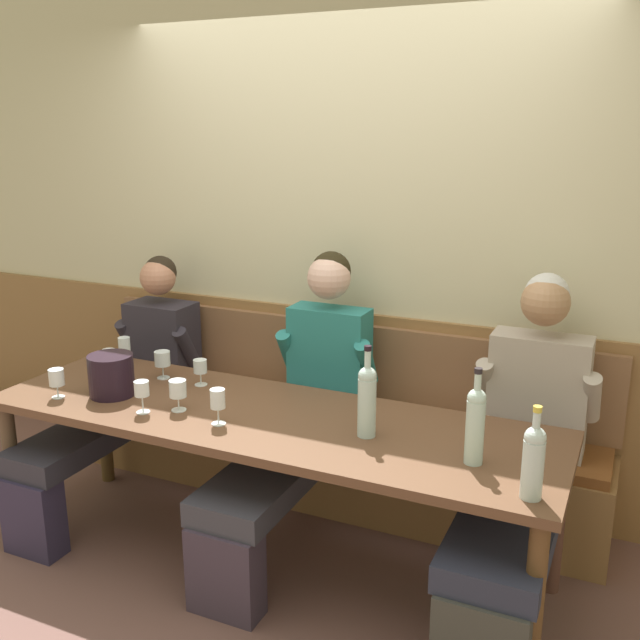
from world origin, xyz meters
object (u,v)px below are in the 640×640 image
at_px(wine_glass_mid_right, 109,358).
at_px(wine_glass_right_end, 142,390).
at_px(person_center_left_seat, 301,406).
at_px(wine_glass_by_bottle, 178,390).
at_px(wine_glass_left_end, 200,368).
at_px(dining_table, 266,430).
at_px(ice_bucket, 111,375).
at_px(wine_bottle_green_tall, 533,459).
at_px(wine_glass_center_rear, 57,379).
at_px(wine_glass_mid_left, 124,345).
at_px(wall_bench, 328,448).
at_px(person_center_right_seat, 524,448).
at_px(wine_bottle_amber_mid, 475,423).
at_px(wine_bottle_clear_water, 367,398).
at_px(wine_glass_center_front, 218,401).
at_px(wine_glass_near_bucket, 162,360).
at_px(person_right_seat, 128,381).

bearing_deg(wine_glass_mid_right, wine_glass_right_end, -34.44).
height_order(person_center_left_seat, wine_glass_by_bottle, person_center_left_seat).
bearing_deg(wine_glass_left_end, dining_table, -22.46).
bearing_deg(ice_bucket, wine_glass_by_bottle, -4.14).
xyz_separation_m(wine_bottle_green_tall, wine_glass_center_rear, (-2.15, 0.04, -0.05)).
bearing_deg(ice_bucket, wine_glass_mid_left, 121.84).
xyz_separation_m(wall_bench, person_center_right_seat, (1.06, -0.35, 0.36)).
relative_size(ice_bucket, wine_bottle_amber_mid, 0.56).
distance_m(wine_bottle_clear_water, wine_glass_center_front, 0.63).
height_order(wine_glass_by_bottle, wine_glass_center_rear, wine_glass_by_bottle).
xyz_separation_m(dining_table, wine_bottle_green_tall, (1.17, -0.27, 0.21)).
distance_m(person_center_right_seat, wine_bottle_clear_water, 0.72).
height_order(dining_table, person_center_left_seat, person_center_left_seat).
distance_m(wine_bottle_amber_mid, wine_glass_by_bottle, 1.31).
bearing_deg(wine_glass_right_end, wine_bottle_clear_water, 10.41).
xyz_separation_m(person_center_right_seat, ice_bucket, (-1.83, -0.41, 0.19)).
bearing_deg(wine_glass_center_front, wine_bottle_amber_mid, 4.75).
bearing_deg(wall_bench, wine_glass_left_end, -134.19).
xyz_separation_m(wine_bottle_amber_mid, wine_glass_left_end, (-1.40, 0.28, -0.07)).
bearing_deg(wine_glass_mid_left, dining_table, -16.22).
distance_m(wine_glass_right_end, wine_glass_mid_right, 0.53).
relative_size(person_center_left_seat, wine_glass_right_end, 9.25).
bearing_deg(person_center_right_seat, wine_glass_mid_right, -173.37).
relative_size(wine_glass_by_bottle, wine_glass_center_front, 0.90).
height_order(wine_bottle_green_tall, wine_glass_left_end, wine_bottle_green_tall).
height_order(wall_bench, wine_glass_center_rear, wall_bench).
bearing_deg(wine_glass_mid_right, wine_glass_by_bottle, -20.55).
bearing_deg(wine_glass_left_end, wine_glass_near_bucket, 178.73).
bearing_deg(person_center_left_seat, wine_glass_mid_left, -178.17).
bearing_deg(dining_table, wine_glass_by_bottle, -162.18).
xyz_separation_m(wine_bottle_green_tall, wine_glass_mid_left, (-2.18, 0.56, -0.04)).
bearing_deg(person_center_right_seat, person_right_seat, 179.75).
bearing_deg(wall_bench, wine_glass_mid_right, -148.07).
distance_m(wall_bench, wine_bottle_green_tall, 1.62).
distance_m(wine_bottle_green_tall, wine_glass_mid_left, 2.25).
distance_m(wine_glass_by_bottle, wine_glass_center_rear, 0.61).
xyz_separation_m(ice_bucket, wine_bottle_green_tall, (1.94, -0.18, 0.04)).
distance_m(person_right_seat, wine_glass_left_end, 0.62).
bearing_deg(wine_glass_right_end, wine_glass_mid_left, 135.28).
distance_m(wall_bench, wine_glass_center_front, 1.03).
relative_size(wine_glass_right_end, wine_glass_near_bucket, 1.04).
height_order(wine_glass_mid_right, wine_glass_center_front, wine_glass_center_front).
xyz_separation_m(dining_table, wine_glass_mid_left, (-1.01, 0.29, 0.18)).
distance_m(ice_bucket, wine_bottle_clear_water, 1.25).
xyz_separation_m(dining_table, wine_glass_center_front, (-0.13, -0.18, 0.18)).
bearing_deg(wine_glass_mid_left, wine_glass_mid_right, -70.48).
bearing_deg(wine_glass_by_bottle, wine_bottle_clear_water, 6.29).
distance_m(person_center_right_seat, wine_glass_by_bottle, 1.52).
xyz_separation_m(wine_bottle_clear_water, wine_glass_center_rear, (-1.46, -0.20, -0.07)).
distance_m(wall_bench, wine_glass_right_end, 1.16).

